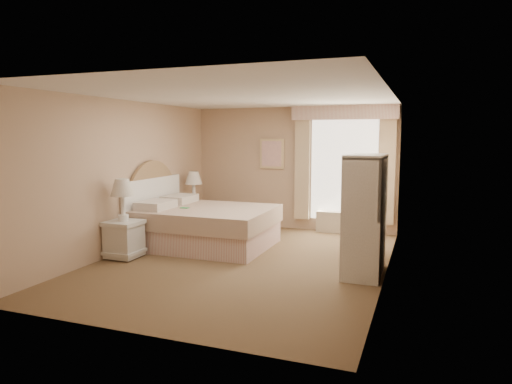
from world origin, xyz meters
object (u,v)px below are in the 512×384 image
at_px(bed, 200,224).
at_px(nightstand_far, 194,208).
at_px(cafe_chair, 361,220).
at_px(armoire, 365,225).
at_px(round_table, 365,221).
at_px(nightstand_near, 124,229).

xyz_separation_m(bed, nightstand_far, (-0.73, 1.16, 0.07)).
bearing_deg(cafe_chair, nightstand_far, -170.88).
relative_size(nightstand_far, cafe_chair, 1.21).
distance_m(bed, armoire, 3.02).
bearing_deg(bed, round_table, 15.51).
bearing_deg(nightstand_far, armoire, -26.98).
bearing_deg(armoire, nightstand_near, -172.70).
bearing_deg(round_table, nightstand_near, -151.04).
distance_m(round_table, armoire, 1.48).
bearing_deg(round_table, cafe_chair, -91.95).
bearing_deg(nightstand_near, round_table, 28.96).
distance_m(nightstand_near, cafe_chair, 3.78).
relative_size(nightstand_near, cafe_chair, 1.27).
bearing_deg(bed, nightstand_near, -122.06).
bearing_deg(round_table, bed, -164.49).
relative_size(nightstand_near, round_table, 1.72).
height_order(round_table, armoire, armoire).
bearing_deg(nightstand_near, armoire, 7.30).
bearing_deg(cafe_chair, armoire, -57.66).
xyz_separation_m(nightstand_far, round_table, (3.48, -0.40, 0.03)).
xyz_separation_m(nightstand_near, round_table, (3.48, 1.93, 0.01)).
height_order(nightstand_near, nightstand_far, nightstand_near).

